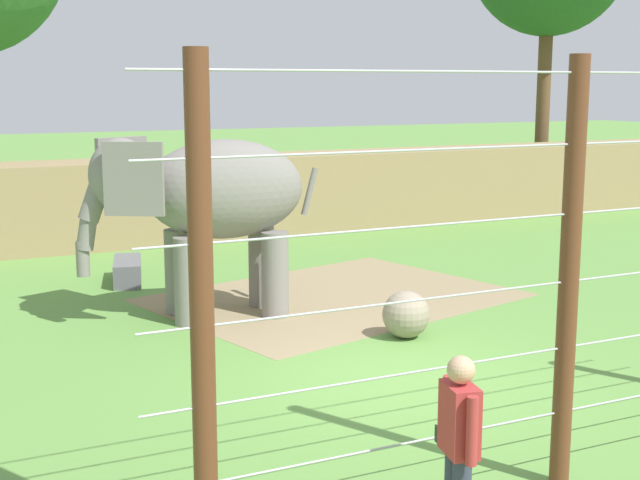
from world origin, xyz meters
name	(u,v)px	position (x,y,z in m)	size (l,w,h in m)	color
ground_plane	(404,381)	(0.00, 0.00, 0.00)	(120.00, 120.00, 0.00)	#609342
dirt_patch	(334,297)	(1.17, 4.34, 0.00)	(5.91, 4.44, 0.01)	#937F5B
embankment_wall	(161,200)	(0.00, 11.19, 0.98)	(36.00, 1.80, 1.96)	#997F56
elephant	(206,198)	(-1.23, 4.08, 1.93)	(3.92, 1.74, 2.91)	gray
enrichment_ball	(406,314)	(1.02, 1.65, 0.35)	(0.71, 0.71, 0.71)	gray
cable_fence	(580,275)	(-0.06, -3.14, 2.00)	(8.31, 0.18, 3.97)	brown
zookeeper	(459,448)	(-1.82, -3.81, 0.93)	(0.29, 0.59, 1.67)	#33384C
feed_trough	(128,271)	(-1.82, 7.10, 0.22)	(0.83, 1.48, 0.44)	slate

